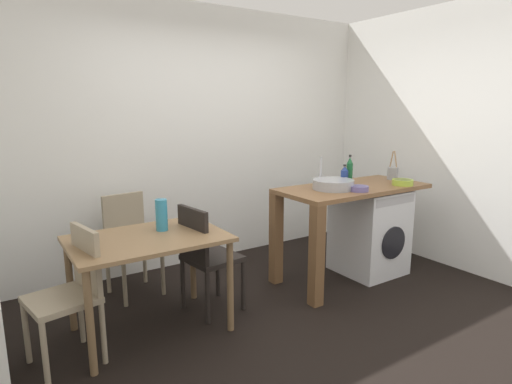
# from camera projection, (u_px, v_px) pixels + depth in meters

# --- Properties ---
(ground_plane) EXTENTS (5.46, 5.46, 0.00)m
(ground_plane) POSITION_uv_depth(u_px,v_px,m) (300.00, 322.00, 3.34)
(ground_plane) COLOR black
(wall_back) EXTENTS (4.60, 0.10, 2.70)m
(wall_back) POSITION_uv_depth(u_px,v_px,m) (199.00, 137.00, 4.50)
(wall_back) COLOR white
(wall_back) RESTS_ON ground_plane
(wall_counter_side) EXTENTS (0.10, 3.80, 2.70)m
(wall_counter_side) POSITION_uv_depth(u_px,v_px,m) (470.00, 139.00, 4.22)
(wall_counter_side) COLOR white
(wall_counter_side) RESTS_ON ground_plane
(dining_table) EXTENTS (1.10, 0.76, 0.74)m
(dining_table) POSITION_uv_depth(u_px,v_px,m) (148.00, 249.00, 3.09)
(dining_table) COLOR olive
(dining_table) RESTS_ON ground_plane
(chair_person_seat) EXTENTS (0.47, 0.47, 0.90)m
(chair_person_seat) POSITION_uv_depth(u_px,v_px,m) (72.00, 288.00, 2.75)
(chair_person_seat) COLOR gray
(chair_person_seat) RESTS_ON ground_plane
(chair_opposite) EXTENTS (0.45, 0.45, 0.90)m
(chair_opposite) POSITION_uv_depth(u_px,v_px,m) (205.00, 253.00, 3.41)
(chair_opposite) COLOR black
(chair_opposite) RESTS_ON ground_plane
(chair_spare_by_wall) EXTENTS (0.45, 0.45, 0.90)m
(chair_spare_by_wall) POSITION_uv_depth(u_px,v_px,m) (130.00, 238.00, 3.80)
(chair_spare_by_wall) COLOR gray
(chair_spare_by_wall) RESTS_ON ground_plane
(kitchen_counter) EXTENTS (1.50, 0.68, 0.92)m
(kitchen_counter) POSITION_uv_depth(u_px,v_px,m) (336.00, 205.00, 3.97)
(kitchen_counter) COLOR brown
(kitchen_counter) RESTS_ON ground_plane
(washing_machine) EXTENTS (0.60, 0.61, 0.86)m
(washing_machine) POSITION_uv_depth(u_px,v_px,m) (369.00, 231.00, 4.29)
(washing_machine) COLOR silver
(washing_machine) RESTS_ON ground_plane
(sink_basin) EXTENTS (0.38, 0.38, 0.09)m
(sink_basin) POSITION_uv_depth(u_px,v_px,m) (333.00, 184.00, 3.91)
(sink_basin) COLOR #9EA0A5
(sink_basin) RESTS_ON kitchen_counter
(tap) EXTENTS (0.02, 0.02, 0.28)m
(tap) POSITION_uv_depth(u_px,v_px,m) (320.00, 172.00, 4.03)
(tap) COLOR #B2B2B7
(tap) RESTS_ON kitchen_counter
(bottle_tall_green) EXTENTS (0.07, 0.07, 0.21)m
(bottle_tall_green) POSITION_uv_depth(u_px,v_px,m) (344.00, 176.00, 4.05)
(bottle_tall_green) COLOR navy
(bottle_tall_green) RESTS_ON kitchen_counter
(bottle_squat_brown) EXTENTS (0.06, 0.06, 0.29)m
(bottle_squat_brown) POSITION_uv_depth(u_px,v_px,m) (350.00, 171.00, 4.12)
(bottle_squat_brown) COLOR #19592D
(bottle_squat_brown) RESTS_ON kitchen_counter
(mixing_bowl) EXTENTS (0.17, 0.17, 0.05)m
(mixing_bowl) POSITION_uv_depth(u_px,v_px,m) (359.00, 188.00, 3.81)
(mixing_bowl) COLOR slate
(mixing_bowl) RESTS_ON kitchen_counter
(utensil_crock) EXTENTS (0.11, 0.11, 0.30)m
(utensil_crock) POSITION_uv_depth(u_px,v_px,m) (393.00, 173.00, 4.42)
(utensil_crock) COLOR gray
(utensil_crock) RESTS_ON kitchen_counter
(colander) EXTENTS (0.20, 0.20, 0.06)m
(colander) POSITION_uv_depth(u_px,v_px,m) (403.00, 182.00, 4.11)
(colander) COLOR #A8C63D
(colander) RESTS_ON kitchen_counter
(vase) EXTENTS (0.09, 0.09, 0.24)m
(vase) POSITION_uv_depth(u_px,v_px,m) (162.00, 215.00, 3.21)
(vase) COLOR teal
(vase) RESTS_ON dining_table
(scissors) EXTENTS (0.15, 0.06, 0.01)m
(scissors) POSITION_uv_depth(u_px,v_px,m) (357.00, 188.00, 3.95)
(scissors) COLOR #B2B2B7
(scissors) RESTS_ON kitchen_counter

